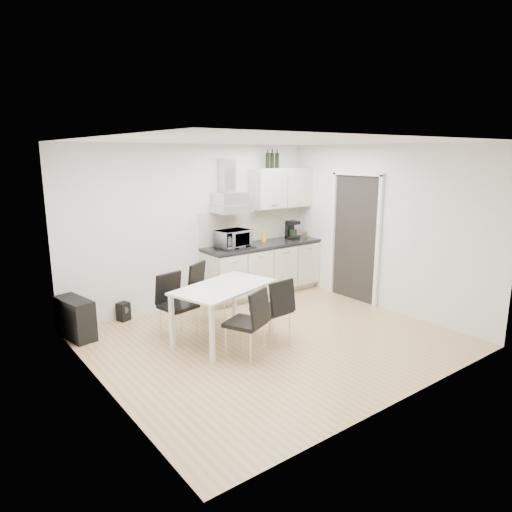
{
  "coord_description": "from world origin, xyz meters",
  "views": [
    {
      "loc": [
        -3.64,
        -4.47,
        2.45
      ],
      "look_at": [
        -0.03,
        0.32,
        1.1
      ],
      "focal_mm": 32.0,
      "sensor_mm": 36.0,
      "label": 1
    }
  ],
  "objects": [
    {
      "name": "ceiling",
      "position": [
        0.0,
        0.0,
        2.6
      ],
      "size": [
        4.5,
        4.5,
        0.0
      ],
      "primitive_type": "plane",
      "color": "white",
      "rests_on": "wall_back"
    },
    {
      "name": "wall_right",
      "position": [
        2.25,
        0.0,
        1.3
      ],
      "size": [
        0.1,
        4.0,
        2.6
      ],
      "primitive_type": "cube",
      "color": "silver",
      "rests_on": "ground"
    },
    {
      "name": "wall_back",
      "position": [
        0.0,
        2.0,
        1.3
      ],
      "size": [
        4.5,
        0.1,
        2.6
      ],
      "primitive_type": "cube",
      "color": "silver",
      "rests_on": "ground"
    },
    {
      "name": "wall_left",
      "position": [
        -2.25,
        0.0,
        1.3
      ],
      "size": [
        0.1,
        4.0,
        2.6
      ],
      "primitive_type": "cube",
      "color": "silver",
      "rests_on": "ground"
    },
    {
      "name": "dining_table",
      "position": [
        -0.51,
        0.38,
        0.67
      ],
      "size": [
        1.53,
        1.14,
        0.75
      ],
      "rotation": [
        0.0,
        0.0,
        0.3
      ],
      "color": "white",
      "rests_on": "ground"
    },
    {
      "name": "wall_front",
      "position": [
        0.0,
        -2.0,
        1.3
      ],
      "size": [
        4.5,
        0.1,
        2.6
      ],
      "primitive_type": "cube",
      "color": "silver",
      "rests_on": "ground"
    },
    {
      "name": "chair_near_left",
      "position": [
        -0.62,
        -0.24,
        0.44
      ],
      "size": [
        0.61,
        0.64,
        0.88
      ],
      "primitive_type": null,
      "rotation": [
        0.0,
        0.0,
        0.43
      ],
      "color": "black",
      "rests_on": "ground"
    },
    {
      "name": "guitar_amp",
      "position": [
        -2.09,
        1.65,
        0.28
      ],
      "size": [
        0.4,
        0.7,
        0.55
      ],
      "rotation": [
        0.0,
        0.0,
        0.19
      ],
      "color": "black",
      "rests_on": "ground"
    },
    {
      "name": "chair_far_left",
      "position": [
        -0.98,
        0.81,
        0.44
      ],
      "size": [
        0.53,
        0.57,
        0.88
      ],
      "primitive_type": null,
      "rotation": [
        0.0,
        0.0,
        3.33
      ],
      "color": "black",
      "rests_on": "ground"
    },
    {
      "name": "doorway",
      "position": [
        2.21,
        0.55,
        1.05
      ],
      "size": [
        0.08,
        1.04,
        2.1
      ],
      "primitive_type": "cube",
      "color": "white",
      "rests_on": "ground"
    },
    {
      "name": "ground",
      "position": [
        0.0,
        0.0,
        0.0
      ],
      "size": [
        4.5,
        4.5,
        0.0
      ],
      "primitive_type": "plane",
      "color": "tan",
      "rests_on": "ground"
    },
    {
      "name": "kitchenette",
      "position": [
        1.18,
        1.73,
        0.83
      ],
      "size": [
        2.22,
        0.64,
        2.52
      ],
      "color": "beige",
      "rests_on": "ground"
    },
    {
      "name": "chair_near_right",
      "position": [
        -0.07,
        -0.06,
        0.44
      ],
      "size": [
        0.48,
        0.53,
        0.88
      ],
      "primitive_type": null,
      "rotation": [
        0.0,
        0.0,
        0.08
      ],
      "color": "black",
      "rests_on": "ground"
    },
    {
      "name": "chair_far_right",
      "position": [
        -0.32,
        1.1,
        0.44
      ],
      "size": [
        0.63,
        0.65,
        0.88
      ],
      "primitive_type": null,
      "rotation": [
        0.0,
        0.0,
        3.64
      ],
      "color": "black",
      "rests_on": "ground"
    },
    {
      "name": "floor_speaker",
      "position": [
        -1.33,
        1.9,
        0.14
      ],
      "size": [
        0.21,
        0.2,
        0.28
      ],
      "primitive_type": "cube",
      "rotation": [
        0.0,
        0.0,
        0.35
      ],
      "color": "black",
      "rests_on": "ground"
    }
  ]
}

